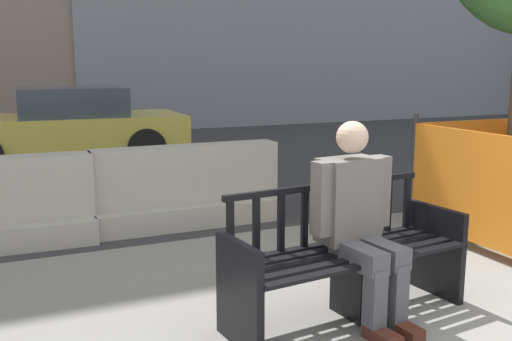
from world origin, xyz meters
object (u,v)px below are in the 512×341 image
at_px(street_bench, 345,259).
at_px(seated_person, 358,218).
at_px(jersey_barrier_centre, 187,192).
at_px(car_taxi_near, 66,126).

xyz_separation_m(street_bench, seated_person, (0.05, -0.05, 0.29)).
xyz_separation_m(jersey_barrier_centre, car_taxi_near, (-0.76, 4.54, 0.31)).
xyz_separation_m(seated_person, car_taxi_near, (-1.09, 7.24, -0.04)).
bearing_deg(street_bench, jersey_barrier_centre, 96.06).
distance_m(street_bench, seated_person, 0.30).
bearing_deg(jersey_barrier_centre, street_bench, -83.94).
distance_m(seated_person, car_taxi_near, 7.32).
distance_m(jersey_barrier_centre, car_taxi_near, 4.61).
height_order(seated_person, jersey_barrier_centre, seated_person).
bearing_deg(seated_person, car_taxi_near, 98.56).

